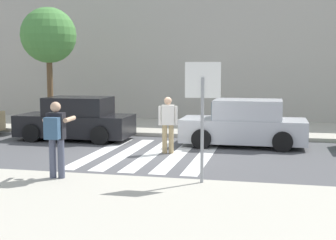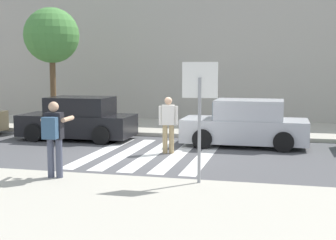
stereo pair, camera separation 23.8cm
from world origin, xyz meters
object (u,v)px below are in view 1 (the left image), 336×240
at_px(parked_car_silver, 244,124).
at_px(street_tree_west, 49,36).
at_px(photographer_with_backpack, 56,133).
at_px(pedestrian_crossing, 168,122).
at_px(parked_car_black, 76,120).
at_px(stop_sign, 203,95).

height_order(parked_car_silver, street_tree_west, street_tree_west).
height_order(photographer_with_backpack, parked_car_silver, photographer_with_backpack).
height_order(photographer_with_backpack, street_tree_west, street_tree_west).
bearing_deg(street_tree_west, photographer_with_backpack, -62.55).
bearing_deg(pedestrian_crossing, photographer_with_backpack, -110.83).
bearing_deg(street_tree_west, parked_car_black, -45.98).
distance_m(photographer_with_backpack, street_tree_west, 9.67).
xyz_separation_m(pedestrian_crossing, parked_car_silver, (2.19, 1.86, -0.25)).
distance_m(stop_sign, pedestrian_crossing, 4.34).
bearing_deg(street_tree_west, parked_car_silver, -14.88).
bearing_deg(parked_car_silver, photographer_with_backpack, -121.95).
xyz_separation_m(photographer_with_backpack, street_tree_west, (-4.28, 8.24, 2.70)).
bearing_deg(street_tree_west, stop_sign, -46.38).
relative_size(pedestrian_crossing, parked_car_silver, 0.42).
height_order(stop_sign, parked_car_black, stop_sign).
height_order(parked_car_black, parked_car_silver, same).
distance_m(stop_sign, photographer_with_backpack, 3.37).
relative_size(photographer_with_backpack, parked_car_silver, 0.42).
relative_size(stop_sign, parked_car_silver, 0.63).
relative_size(photographer_with_backpack, pedestrian_crossing, 1.00).
height_order(pedestrian_crossing, parked_car_silver, pedestrian_crossing).
bearing_deg(stop_sign, pedestrian_crossing, 112.81).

